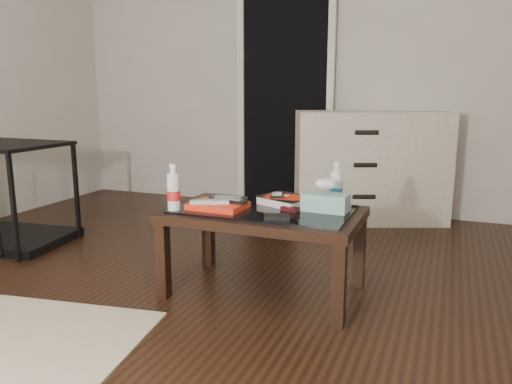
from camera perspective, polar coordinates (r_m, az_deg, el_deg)
ground at (r=2.40m, az=-6.69°, el=-14.94°), size 5.00×5.00×0.00m
doorway at (r=4.58m, az=3.35°, el=11.02°), size 0.90×0.08×2.07m
coffee_table at (r=2.61m, az=0.91°, el=-3.24°), size 1.00×0.60×0.46m
dresser at (r=4.20m, az=12.91°, el=2.84°), size 1.30×0.90×0.90m
pet_crate at (r=3.96m, az=-27.09°, el=-1.90°), size 0.96×0.70×0.71m
magazines at (r=2.60m, az=-4.36°, el=-1.55°), size 0.29×0.22×0.03m
remote_silver at (r=2.58m, az=-5.32°, el=-1.09°), size 0.20×0.13×0.02m
remote_black_front at (r=2.60m, az=-3.13°, el=-0.96°), size 0.20×0.07×0.02m
remote_black_back at (r=2.65m, az=-3.18°, el=-0.70°), size 0.21×0.08×0.02m
textbook at (r=2.68m, az=3.32°, el=-0.96°), size 0.31×0.28×0.05m
dvd_mailers at (r=2.66m, az=3.20°, el=-0.47°), size 0.20×0.15×0.01m
ipod at (r=2.63m, az=2.41°, el=-0.36°), size 0.09×0.12×0.02m
flip_phone at (r=2.54m, az=3.92°, el=-1.94°), size 0.10×0.07×0.02m
wallet at (r=2.38m, az=2.42°, el=-2.86°), size 0.13×0.10×0.02m
water_bottle_left at (r=2.58m, az=-9.40°, el=0.57°), size 0.07×0.07×0.24m
water_bottle_right at (r=2.66m, az=9.16°, el=0.92°), size 0.07×0.07×0.24m
tissue_box at (r=2.56m, az=7.94°, el=-1.18°), size 0.24×0.13×0.09m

